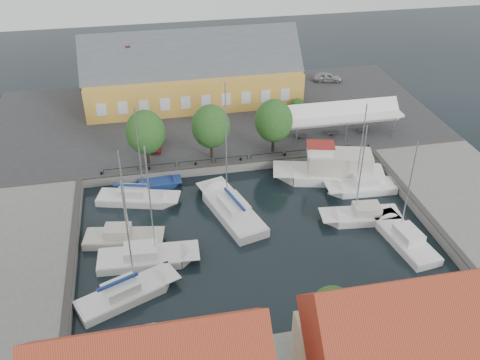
# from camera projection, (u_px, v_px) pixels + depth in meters

# --- Properties ---
(ground) EXTENTS (140.00, 140.00, 0.00)m
(ground) POSITION_uv_depth(u_px,v_px,m) (253.00, 226.00, 50.58)
(ground) COLOR black
(ground) RESTS_ON ground
(north_quay) EXTENTS (56.00, 26.00, 1.00)m
(north_quay) POSITION_uv_depth(u_px,v_px,m) (214.00, 118.00, 69.38)
(north_quay) COLOR #2D2D30
(north_quay) RESTS_ON ground
(west_quay) EXTENTS (12.00, 24.00, 1.00)m
(west_quay) POSITION_uv_depth(u_px,v_px,m) (3.00, 267.00, 44.98)
(west_quay) COLOR slate
(west_quay) RESTS_ON ground
(east_quay) EXTENTS (12.00, 24.00, 1.00)m
(east_quay) POSITION_uv_depth(u_px,v_px,m) (476.00, 208.00, 52.34)
(east_quay) COLOR slate
(east_quay) RESTS_ON ground
(quay_edge_fittings) EXTENTS (56.00, 24.72, 0.40)m
(quay_edge_fittings) POSITION_uv_depth(u_px,v_px,m) (243.00, 190.00, 53.96)
(quay_edge_fittings) COLOR #383533
(quay_edge_fittings) RESTS_ON north_quay
(warehouse) EXTENTS (28.56, 14.00, 9.55)m
(warehouse) POSITION_uv_depth(u_px,v_px,m) (188.00, 76.00, 71.29)
(warehouse) COLOR gold
(warehouse) RESTS_ON north_quay
(tent_canopy) EXTENTS (14.00, 4.00, 2.83)m
(tent_canopy) POSITION_uv_depth(u_px,v_px,m) (342.00, 114.00, 62.98)
(tent_canopy) COLOR white
(tent_canopy) RESTS_ON north_quay
(quay_trees) EXTENTS (18.20, 4.20, 6.30)m
(quay_trees) POSITION_uv_depth(u_px,v_px,m) (211.00, 126.00, 57.59)
(quay_trees) COLOR black
(quay_trees) RESTS_ON north_quay
(car_silver) EXTENTS (4.43, 2.66, 1.41)m
(car_silver) POSITION_uv_depth(u_px,v_px,m) (327.00, 77.00, 78.33)
(car_silver) COLOR #9C9FA3
(car_silver) RESTS_ON north_quay
(car_red) EXTENTS (1.83, 3.96, 1.26)m
(car_red) POSITION_uv_depth(u_px,v_px,m) (156.00, 143.00, 61.33)
(car_red) COLOR #5A141B
(car_red) RESTS_ON north_quay
(center_sailboat) EXTENTS (5.69, 10.64, 13.98)m
(center_sailboat) POSITION_uv_depth(u_px,v_px,m) (232.00, 211.00, 52.06)
(center_sailboat) COLOR white
(center_sailboat) RESTS_ON ground
(trawler) EXTENTS (12.35, 6.35, 5.00)m
(trawler) POSITION_uv_depth(u_px,v_px,m) (333.00, 171.00, 57.24)
(trawler) COLOR white
(trawler) RESTS_ON ground
(east_boat_a) EXTENTS (7.47, 2.78, 10.54)m
(east_boat_a) POSITION_uv_depth(u_px,v_px,m) (362.00, 189.00, 55.65)
(east_boat_a) COLOR white
(east_boat_a) RESTS_ON ground
(east_boat_b) EXTENTS (8.03, 3.40, 10.74)m
(east_boat_b) POSITION_uv_depth(u_px,v_px,m) (362.00, 217.00, 51.40)
(east_boat_b) COLOR white
(east_boat_b) RESTS_ON ground
(east_boat_c) EXTENTS (3.67, 8.47, 10.55)m
(east_boat_c) POSITION_uv_depth(u_px,v_px,m) (405.00, 240.00, 48.40)
(east_boat_c) COLOR white
(east_boat_c) RESTS_ON ground
(west_boat_a) EXTENTS (8.61, 4.49, 11.13)m
(west_boat_a) POSITION_uv_depth(u_px,v_px,m) (136.00, 199.00, 53.97)
(west_boat_a) COLOR white
(west_boat_a) RESTS_ON ground
(west_boat_b) EXTENTS (7.52, 3.68, 10.06)m
(west_boat_b) POSITION_uv_depth(u_px,v_px,m) (122.00, 239.00, 48.52)
(west_boat_b) COLOR beige
(west_boat_b) RESTS_ON ground
(west_boat_c) EXTENTS (8.99, 3.33, 11.85)m
(west_boat_c) POSITION_uv_depth(u_px,v_px,m) (146.00, 259.00, 46.25)
(west_boat_c) COLOR white
(west_boat_c) RESTS_ON ground
(west_boat_d) EXTENTS (8.62, 5.65, 11.27)m
(west_boat_d) POSITION_uv_depth(u_px,v_px,m) (126.00, 295.00, 42.51)
(west_boat_d) COLOR white
(west_boat_d) RESTS_ON ground
(launch_sw) EXTENTS (5.35, 2.20, 0.98)m
(launch_sw) POSITION_uv_depth(u_px,v_px,m) (119.00, 344.00, 38.60)
(launch_sw) COLOR white
(launch_sw) RESTS_ON ground
(launch_nw) EXTENTS (4.66, 2.04, 0.88)m
(launch_nw) POSITION_uv_depth(u_px,v_px,m) (159.00, 185.00, 56.59)
(launch_nw) COLOR navy
(launch_nw) RESTS_ON ground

